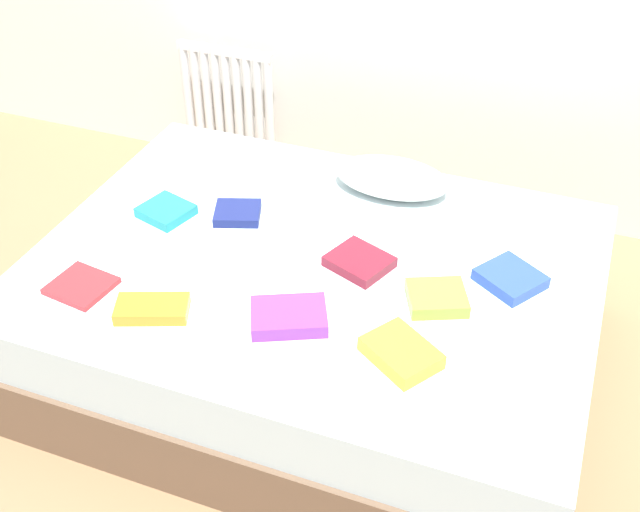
% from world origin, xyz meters
% --- Properties ---
extents(ground_plane, '(8.00, 8.00, 0.00)m').
position_xyz_m(ground_plane, '(0.00, 0.00, 0.00)').
color(ground_plane, '#93704C').
extents(bed, '(2.00, 1.50, 0.50)m').
position_xyz_m(bed, '(0.00, 0.00, 0.25)').
color(bed, brown).
rests_on(bed, ground).
extents(radiator, '(0.50, 0.04, 0.60)m').
position_xyz_m(radiator, '(-0.94, 1.20, 0.39)').
color(radiator, white).
rests_on(radiator, ground).
extents(pillow, '(0.46, 0.27, 0.12)m').
position_xyz_m(pillow, '(0.12, 0.53, 0.56)').
color(pillow, white).
rests_on(pillow, bed).
extents(textbook_white, '(0.25, 0.26, 0.04)m').
position_xyz_m(textbook_white, '(-0.18, -0.05, 0.52)').
color(textbook_white, white).
rests_on(textbook_white, bed).
extents(textbook_lime, '(0.24, 0.23, 0.05)m').
position_xyz_m(textbook_lime, '(0.46, -0.08, 0.52)').
color(textbook_lime, '#8CC638').
rests_on(textbook_lime, bed).
extents(textbook_red, '(0.22, 0.21, 0.02)m').
position_xyz_m(textbook_red, '(-0.68, -0.43, 0.51)').
color(textbook_red, red).
rests_on(textbook_red, bed).
extents(textbook_orange, '(0.26, 0.20, 0.04)m').
position_xyz_m(textbook_orange, '(-0.39, -0.46, 0.52)').
color(textbook_orange, orange).
rests_on(textbook_orange, bed).
extents(textbook_teal, '(0.22, 0.21, 0.04)m').
position_xyz_m(textbook_teal, '(-0.63, 0.06, 0.52)').
color(textbook_teal, teal).
rests_on(textbook_teal, bed).
extents(textbook_maroon, '(0.25, 0.24, 0.04)m').
position_xyz_m(textbook_maroon, '(0.16, 0.02, 0.52)').
color(textbook_maroon, maroon).
rests_on(textbook_maroon, bed).
extents(textbook_yellow, '(0.27, 0.26, 0.05)m').
position_xyz_m(textbook_yellow, '(0.42, -0.37, 0.53)').
color(textbook_yellow, yellow).
rests_on(textbook_yellow, bed).
extents(textbook_blue, '(0.26, 0.26, 0.04)m').
position_xyz_m(textbook_blue, '(0.67, 0.11, 0.52)').
color(textbook_blue, '#2847B7').
rests_on(textbook_blue, bed).
extents(textbook_navy, '(0.21, 0.20, 0.04)m').
position_xyz_m(textbook_navy, '(-0.37, 0.14, 0.52)').
color(textbook_navy, navy).
rests_on(textbook_navy, bed).
extents(textbook_purple, '(0.29, 0.26, 0.05)m').
position_xyz_m(textbook_purple, '(0.04, -0.34, 0.52)').
color(textbook_purple, purple).
rests_on(textbook_purple, bed).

